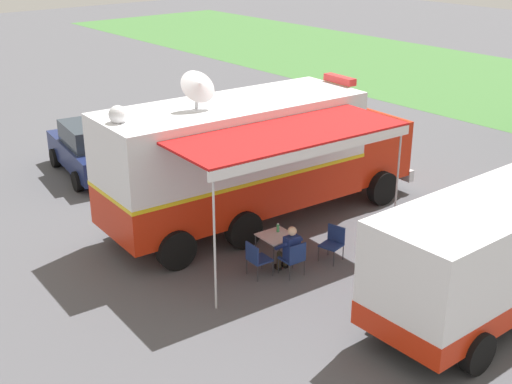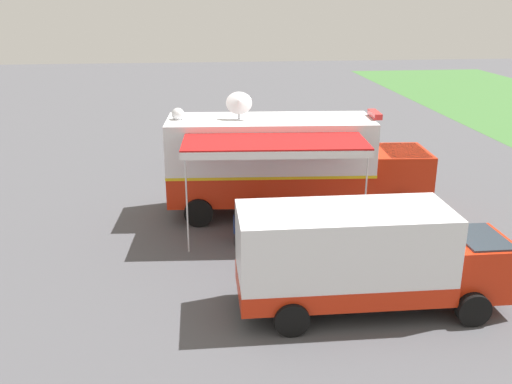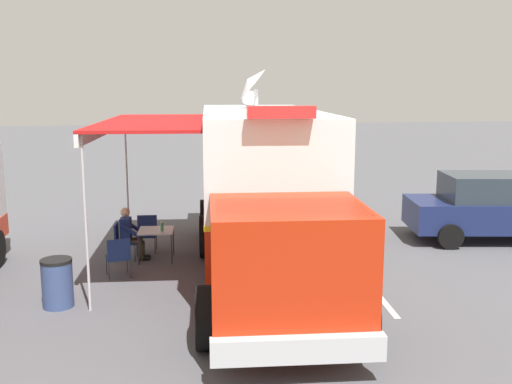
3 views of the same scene
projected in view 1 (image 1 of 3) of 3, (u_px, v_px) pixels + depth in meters
name	position (u px, v px, depth m)	size (l,w,h in m)	color
ground_plane	(234.00, 226.00, 18.85)	(100.00, 100.00, 0.00)	#515156
lot_stripe	(227.00, 193.00, 21.08)	(0.12, 4.80, 0.01)	silver
command_truck	(257.00, 154.00, 18.51)	(5.23, 9.63, 4.53)	red
folding_table	(277.00, 237.00, 16.60)	(0.85, 0.85, 0.73)	silver
water_bottle	(278.00, 228.00, 16.73)	(0.07, 0.07, 0.22)	#3F9959
folding_chair_at_table	(294.00, 257.00, 16.00)	(0.51, 0.51, 0.87)	navy
folding_chair_beside_table	(256.00, 257.00, 15.98)	(0.51, 0.51, 0.87)	navy
folding_chair_spare_by_truck	(333.00, 241.00, 16.80)	(0.57, 0.57, 0.87)	navy
seated_responder	(289.00, 248.00, 16.09)	(0.68, 0.58, 1.25)	navy
trash_bin	(405.00, 239.00, 17.02)	(0.57, 0.57, 0.91)	#384C7F
support_truck	(495.00, 256.00, 14.15)	(2.41, 6.83, 2.70)	white
car_behind_truck	(91.00, 149.00, 22.38)	(4.43, 2.49, 1.76)	navy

